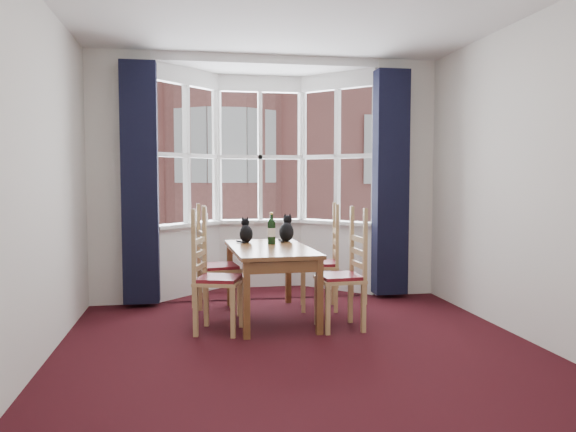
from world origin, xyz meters
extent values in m
plane|color=black|center=(0.00, 0.00, 0.00)|extent=(4.50, 4.50, 0.00)
plane|color=silver|center=(-2.00, 0.00, 1.40)|extent=(0.00, 4.50, 4.50)
plane|color=silver|center=(2.00, 0.00, 1.40)|extent=(0.00, 4.50, 4.50)
plane|color=silver|center=(0.00, -2.25, 1.40)|extent=(4.00, 0.00, 4.00)
cube|color=silver|center=(-1.65, 2.25, 1.40)|extent=(0.70, 0.12, 2.80)
cube|color=silver|center=(1.65, 2.25, 1.40)|extent=(0.70, 0.12, 2.80)
cube|color=black|center=(-1.42, 2.07, 1.35)|extent=(0.38, 0.22, 2.60)
cube|color=black|center=(1.42, 2.07, 1.35)|extent=(0.38, 0.22, 2.60)
cube|color=brown|center=(-0.11, 1.32, 0.70)|extent=(0.82, 1.45, 0.04)
cube|color=brown|center=(-0.41, 0.65, 0.34)|extent=(0.06, 0.06, 0.68)
cube|color=brown|center=(-0.47, 1.97, 0.34)|extent=(0.06, 0.06, 0.68)
cube|color=brown|center=(0.25, 0.68, 0.34)|extent=(0.06, 0.06, 0.68)
cube|color=brown|center=(0.20, 2.00, 0.34)|extent=(0.06, 0.06, 0.68)
cube|color=tan|center=(-0.63, 0.91, 0.48)|extent=(0.50, 0.52, 0.06)
cube|color=maroon|center=(-0.63, 0.91, 0.49)|extent=(0.45, 0.47, 0.03)
cube|color=tan|center=(-0.60, 1.63, 0.48)|extent=(0.45, 0.47, 0.06)
cube|color=maroon|center=(-0.60, 1.63, 0.49)|extent=(0.41, 0.43, 0.03)
cube|color=tan|center=(0.48, 0.84, 0.48)|extent=(0.42, 0.44, 0.06)
cube|color=maroon|center=(0.48, 0.84, 0.49)|extent=(0.38, 0.40, 0.03)
cube|color=tan|center=(0.47, 1.66, 0.48)|extent=(0.46, 0.48, 0.06)
cube|color=maroon|center=(0.47, 1.66, 0.49)|extent=(0.42, 0.44, 0.03)
ellipsoid|color=black|center=(-0.30, 1.75, 0.81)|extent=(0.15, 0.20, 0.19)
sphere|color=black|center=(-0.31, 1.82, 0.93)|extent=(0.09, 0.09, 0.09)
cone|color=black|center=(-0.33, 1.82, 0.98)|extent=(0.03, 0.03, 0.04)
cone|color=black|center=(-0.28, 1.82, 0.98)|extent=(0.03, 0.03, 0.04)
ellipsoid|color=black|center=(0.14, 1.78, 0.82)|extent=(0.22, 0.25, 0.21)
sphere|color=black|center=(0.16, 1.85, 0.95)|extent=(0.13, 0.13, 0.10)
cone|color=black|center=(0.14, 1.86, 1.00)|extent=(0.05, 0.05, 0.04)
cone|color=black|center=(0.19, 1.84, 1.00)|extent=(0.05, 0.05, 0.04)
cylinder|color=black|center=(-0.06, 1.56, 0.84)|extent=(0.08, 0.08, 0.23)
sphere|color=black|center=(-0.06, 1.56, 0.95)|extent=(0.08, 0.08, 0.08)
cylinder|color=black|center=(-0.06, 1.56, 1.00)|extent=(0.03, 0.03, 0.10)
cylinder|color=gold|center=(-0.06, 1.56, 1.04)|extent=(0.03, 0.03, 0.02)
cylinder|color=silver|center=(-0.06, 1.56, 0.85)|extent=(0.08, 0.08, 0.09)
cylinder|color=white|center=(-0.81, 2.60, 0.93)|extent=(0.06, 0.06, 0.13)
cylinder|color=white|center=(-0.71, 2.63, 0.93)|extent=(0.06, 0.06, 0.11)
plane|color=#333335|center=(0.00, 32.25, -6.00)|extent=(80.00, 80.00, 0.00)
cube|color=#A65E55|center=(0.00, 14.25, 1.00)|extent=(18.00, 6.00, 14.00)
cylinder|color=#A65E55|center=(0.00, 11.25, 1.00)|extent=(3.20, 3.20, 14.00)
camera|label=1|loc=(-0.87, -4.18, 1.42)|focal=35.00mm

